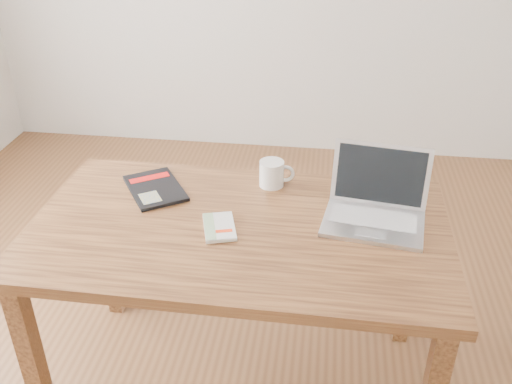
# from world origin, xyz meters

# --- Properties ---
(room) EXTENTS (4.04, 4.04, 2.70)m
(room) POSITION_xyz_m (-0.07, 0.00, 1.36)
(room) COLOR brown
(room) RESTS_ON ground
(desk) EXTENTS (1.42, 0.82, 0.75)m
(desk) POSITION_xyz_m (0.05, -0.19, 0.66)
(desk) COLOR #533119
(desk) RESTS_ON ground
(white_guidebook) EXTENTS (0.14, 0.19, 0.01)m
(white_guidebook) POSITION_xyz_m (-0.01, -0.22, 0.76)
(white_guidebook) COLOR silver
(white_guidebook) RESTS_ON desk
(black_guidebook) EXTENTS (0.29, 0.32, 0.01)m
(black_guidebook) POSITION_xyz_m (-0.30, 0.01, 0.76)
(black_guidebook) COLOR black
(black_guidebook) RESTS_ON desk
(laptop) EXTENTS (0.37, 0.32, 0.23)m
(laptop) POSITION_xyz_m (0.50, -0.08, 0.80)
(laptop) COLOR silver
(laptop) RESTS_ON desk
(coffee_mug) EXTENTS (0.13, 0.09, 0.10)m
(coffee_mug) POSITION_xyz_m (0.13, 0.10, 0.80)
(coffee_mug) COLOR white
(coffee_mug) RESTS_ON desk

